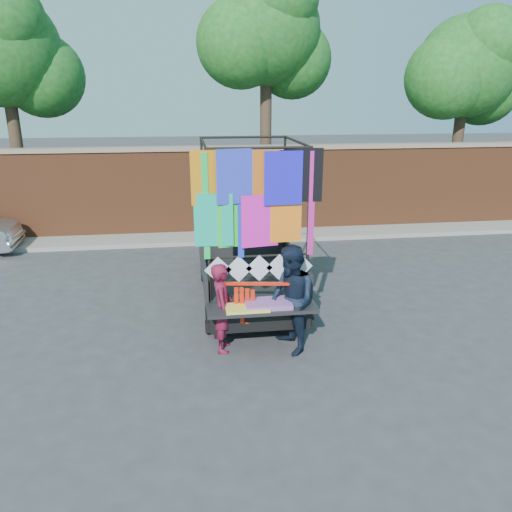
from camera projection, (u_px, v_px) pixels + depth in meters
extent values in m
plane|color=#38383A|center=(281.00, 336.00, 8.74)|extent=(90.00, 90.00, 0.00)
cube|color=brown|center=(239.00, 192.00, 14.95)|extent=(30.00, 0.35, 2.50)
cube|color=gray|center=(238.00, 148.00, 14.55)|extent=(30.00, 0.45, 0.12)
cube|color=gray|center=(242.00, 236.00, 14.66)|extent=(30.00, 1.20, 0.12)
cylinder|color=#38281C|center=(17.00, 150.00, 14.86)|extent=(0.36, 0.36, 4.90)
sphere|color=#164F1A|center=(3.00, 49.00, 14.00)|extent=(3.20, 3.20, 3.20)
sphere|color=#164F1A|center=(43.00, 76.00, 14.71)|extent=(2.40, 2.40, 2.40)
sphere|color=#164F1A|center=(3.00, 19.00, 13.26)|extent=(2.20, 2.20, 2.20)
cylinder|color=#38281C|center=(266.00, 138.00, 15.76)|extent=(0.36, 0.36, 5.46)
sphere|color=#164F1A|center=(266.00, 30.00, 14.80)|extent=(3.20, 3.20, 3.20)
sphere|color=#164F1A|center=(293.00, 60.00, 15.53)|extent=(2.40, 2.40, 2.40)
sphere|color=#164F1A|center=(241.00, 43.00, 14.53)|extent=(2.60, 2.60, 2.60)
cylinder|color=#38281C|center=(456.00, 149.00, 16.75)|extent=(0.36, 0.36, 4.55)
sphere|color=#164F1A|center=(466.00, 67.00, 15.95)|extent=(3.20, 3.20, 3.20)
sphere|color=#164F1A|center=(483.00, 88.00, 16.64)|extent=(2.40, 2.40, 2.40)
sphere|color=#164F1A|center=(446.00, 77.00, 15.66)|extent=(2.60, 2.60, 2.60)
sphere|color=#164F1A|center=(489.00, 43.00, 15.22)|extent=(2.20, 2.20, 2.20)
cylinder|color=black|center=(206.00, 267.00, 11.26)|extent=(0.22, 0.65, 0.65)
cylinder|color=black|center=(212.00, 315.00, 8.77)|extent=(0.22, 0.65, 0.65)
cylinder|color=black|center=(272.00, 264.00, 11.46)|extent=(0.22, 0.65, 0.65)
cylinder|color=black|center=(297.00, 311.00, 8.97)|extent=(0.22, 0.65, 0.65)
cube|color=black|center=(246.00, 279.00, 10.02)|extent=(1.66, 4.11, 0.29)
cube|color=black|center=(251.00, 279.00, 9.24)|extent=(1.76, 2.25, 0.10)
cube|color=black|center=(204.00, 270.00, 9.06)|extent=(0.06, 2.25, 0.44)
cube|color=black|center=(297.00, 266.00, 9.29)|extent=(0.06, 2.25, 0.44)
cube|color=black|center=(244.00, 251.00, 10.21)|extent=(1.76, 0.06, 0.44)
cube|color=black|center=(239.00, 236.00, 11.09)|extent=(1.76, 1.56, 1.22)
cube|color=#8C9EAD|center=(241.00, 224.00, 10.56)|extent=(1.56, 0.06, 0.54)
cube|color=#8C9EAD|center=(236.00, 220.00, 11.72)|extent=(1.56, 0.10, 0.68)
cube|color=black|center=(235.00, 234.00, 12.18)|extent=(1.71, 0.88, 0.54)
cube|color=black|center=(262.00, 308.00, 7.94)|extent=(1.76, 0.54, 0.06)
cube|color=black|center=(260.00, 323.00, 8.27)|extent=(1.81, 0.15, 0.18)
cylinder|color=black|center=(208.00, 228.00, 7.78)|extent=(0.05, 0.05, 2.44)
cylinder|color=black|center=(203.00, 202.00, 9.71)|extent=(0.05, 0.05, 2.44)
cylinder|color=black|center=(308.00, 225.00, 7.99)|extent=(0.05, 0.05, 2.44)
cylinder|color=black|center=(284.00, 200.00, 9.92)|extent=(0.05, 0.05, 2.44)
cylinder|color=black|center=(259.00, 148.00, 7.50)|extent=(1.66, 0.04, 0.04)
cylinder|color=black|center=(244.00, 137.00, 9.44)|extent=(1.66, 0.04, 0.04)
cylinder|color=black|center=(203.00, 143.00, 8.37)|extent=(0.04, 2.10, 0.04)
cylinder|color=black|center=(297.00, 141.00, 8.58)|extent=(0.04, 2.10, 0.04)
cylinder|color=black|center=(259.00, 256.00, 8.03)|extent=(1.66, 0.04, 0.04)
cube|color=orange|center=(211.00, 178.00, 7.53)|extent=(0.61, 0.01, 0.83)
cube|color=blue|center=(236.00, 178.00, 7.54)|extent=(0.61, 0.01, 0.83)
cube|color=#C55917|center=(259.00, 177.00, 7.62)|extent=(0.61, 0.01, 0.83)
cube|color=#1F1BF3|center=(283.00, 177.00, 7.63)|extent=(0.61, 0.01, 0.83)
cube|color=black|center=(306.00, 176.00, 7.72)|extent=(0.61, 0.01, 0.83)
cube|color=#0DB68D|center=(213.00, 220.00, 7.68)|extent=(0.61, 0.01, 0.83)
cube|color=#29E930|center=(236.00, 219.00, 7.77)|extent=(0.61, 0.01, 0.83)
cube|color=#FF1CC2|center=(260.00, 218.00, 7.78)|extent=(0.61, 0.01, 0.83)
cube|color=orange|center=(282.00, 217.00, 7.87)|extent=(0.61, 0.01, 0.83)
cube|color=green|center=(206.00, 207.00, 7.63)|extent=(0.10, 0.01, 1.66)
cube|color=#C6218E|center=(312.00, 204.00, 7.85)|extent=(0.10, 0.01, 1.66)
cube|color=#1B3AF4|center=(241.00, 206.00, 7.70)|extent=(0.10, 0.01, 1.66)
cube|color=silver|center=(218.00, 270.00, 7.98)|extent=(0.44, 0.01, 0.44)
cube|color=silver|center=(239.00, 269.00, 8.02)|extent=(0.44, 0.01, 0.44)
cube|color=silver|center=(259.00, 268.00, 8.06)|extent=(0.44, 0.01, 0.44)
cube|color=silver|center=(279.00, 267.00, 8.11)|extent=(0.44, 0.01, 0.44)
cube|color=silver|center=(299.00, 266.00, 8.15)|extent=(0.44, 0.01, 0.44)
cube|color=#FD384E|center=(268.00, 304.00, 7.93)|extent=(0.73, 0.44, 0.08)
cube|color=#EEE44B|center=(247.00, 308.00, 7.83)|extent=(0.68, 0.39, 0.04)
imported|color=maroon|center=(222.00, 308.00, 8.05)|extent=(0.39, 0.57, 1.49)
imported|color=black|center=(291.00, 300.00, 7.97)|extent=(0.84, 0.99, 1.79)
cube|color=red|center=(257.00, 284.00, 7.90)|extent=(1.04, 0.21, 0.04)
cube|color=red|center=(236.00, 304.00, 7.94)|extent=(0.07, 0.02, 0.60)
cube|color=red|center=(242.00, 305.00, 7.96)|extent=(0.07, 0.02, 0.60)
cube|color=red|center=(247.00, 306.00, 7.97)|extent=(0.07, 0.02, 0.60)
cube|color=red|center=(253.00, 307.00, 7.99)|extent=(0.07, 0.02, 0.60)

